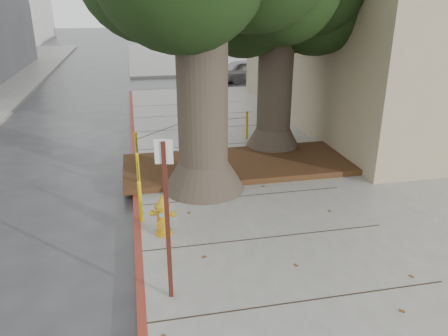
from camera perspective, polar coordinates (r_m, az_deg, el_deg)
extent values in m
plane|color=#28282B|center=(8.83, 2.26, -10.26)|extent=(140.00, 140.00, 0.00)
cube|color=slate|center=(13.35, 25.27, -0.69)|extent=(16.00, 26.00, 0.15)
cube|color=slate|center=(38.37, 0.08, 14.57)|extent=(16.00, 20.00, 0.15)
cube|color=maroon|center=(10.79, -11.41, -4.04)|extent=(0.14, 26.00, 0.16)
cube|color=black|center=(12.33, 1.96, 0.47)|extent=(6.40, 2.60, 0.16)
cone|color=#4C3F33|center=(10.91, -2.66, -0.87)|extent=(2.04, 2.04, 0.70)
cylinder|color=#4C3F33|center=(10.32, -2.85, 9.62)|extent=(1.20, 1.20, 4.22)
cone|color=#4C3F33|center=(13.79, 6.36, 3.83)|extent=(1.77, 1.77, 0.70)
cylinder|color=#4C3F33|center=(13.36, 6.69, 11.29)|extent=(1.04, 1.04, 3.84)
cylinder|color=gold|center=(9.38, -10.87, -4.45)|extent=(0.08, 0.08, 0.90)
sphere|color=gold|center=(9.20, -11.06, -1.92)|extent=(0.09, 0.09, 0.09)
cylinder|color=gold|center=(11.04, -11.15, -0.44)|extent=(0.08, 0.08, 0.90)
sphere|color=gold|center=(10.88, -11.31, 1.76)|extent=(0.09, 0.09, 0.09)
cylinder|color=gold|center=(12.73, -11.35, 2.51)|extent=(0.08, 0.08, 0.90)
sphere|color=gold|center=(12.60, -11.50, 4.44)|extent=(0.09, 0.09, 0.09)
cylinder|color=gold|center=(14.24, -5.43, 4.85)|extent=(0.08, 0.08, 0.90)
sphere|color=gold|center=(14.12, -5.50, 6.61)|extent=(0.09, 0.09, 0.09)
cylinder|color=gold|center=(14.82, 2.99, 5.58)|extent=(0.08, 0.08, 0.90)
sphere|color=gold|center=(14.70, 3.02, 7.27)|extent=(0.09, 0.09, 0.09)
cylinder|color=black|center=(10.10, -11.13, -0.88)|extent=(0.02, 1.80, 0.02)
cylinder|color=black|center=(11.79, -11.35, 2.37)|extent=(0.02, 1.80, 0.02)
cylinder|color=black|center=(13.39, -8.29, 4.85)|extent=(1.51, 1.51, 0.02)
cylinder|color=black|center=(14.42, -1.15, 6.27)|extent=(2.20, 0.22, 0.02)
cylinder|color=#BF8813|center=(9.03, -7.86, -8.33)|extent=(0.45, 0.45, 0.07)
cylinder|color=#BF8813|center=(8.89, -7.96, -6.66)|extent=(0.31, 0.31, 0.55)
cylinder|color=#BF8813|center=(8.76, -8.05, -5.01)|extent=(0.40, 0.40, 0.08)
cone|color=#BF8813|center=(8.71, -8.09, -4.39)|extent=(0.38, 0.38, 0.15)
cylinder|color=#BF8813|center=(8.67, -8.12, -3.80)|extent=(0.08, 0.08, 0.06)
cylinder|color=#BF8813|center=(8.86, -8.90, -5.84)|extent=(0.18, 0.14, 0.10)
cylinder|color=#BF8813|center=(8.79, -7.09, -5.97)|extent=(0.18, 0.14, 0.10)
cylinder|color=#BF8813|center=(8.77, -8.17, -7.06)|extent=(0.18, 0.19, 0.14)
cube|color=#5999D8|center=(8.71, -8.21, -6.14)|extent=(0.07, 0.03, 0.08)
cube|color=#471911|center=(6.65, -7.39, -7.27)|extent=(0.08, 0.08, 2.62)
cube|color=silver|center=(6.19, -7.89, 2.13)|extent=(0.26, 0.08, 0.37)
imported|color=gray|center=(26.23, 3.35, 12.62)|extent=(3.93, 1.92, 1.29)
imported|color=#990E0D|center=(28.09, 15.71, 12.55)|extent=(4.21, 1.62, 1.37)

